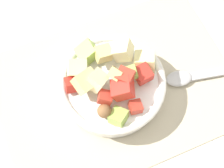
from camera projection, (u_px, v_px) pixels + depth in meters
The scene contains 4 objects.
ground_plane at pixel (116, 88), 0.71m from camera, with size 2.40×2.40×0.00m, color silver.
placemat at pixel (116, 88), 0.71m from camera, with size 0.50×0.36×0.01m, color #BCB299.
salad_bowl at pixel (112, 84), 0.67m from camera, with size 0.21×0.21×0.11m.
serving_spoon at pixel (202, 75), 0.71m from camera, with size 0.23×0.07×0.01m.
Camera 1 is at (0.11, 0.24, 0.66)m, focal length 53.55 mm.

